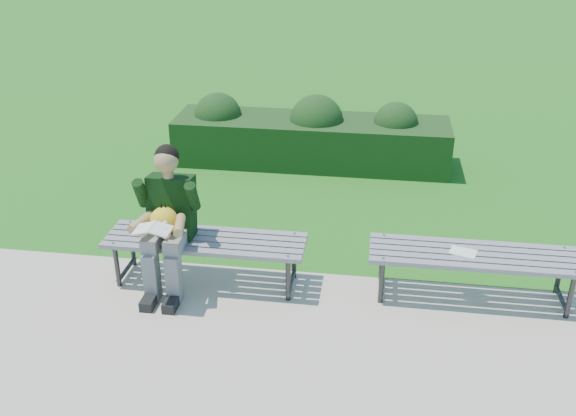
{
  "coord_description": "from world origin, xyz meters",
  "views": [
    {
      "loc": [
        0.95,
        -5.16,
        3.23
      ],
      "look_at": [
        0.22,
        -0.17,
        0.77
      ],
      "focal_mm": 40.0,
      "sensor_mm": 36.0,
      "label": 1
    }
  ],
  "objects_px": {
    "seated_boy": "(167,217)",
    "bench_left": "(205,244)",
    "bench_right": "(474,259)",
    "hedge": "(309,135)",
    "paper_sheet": "(463,252)"
  },
  "relations": [
    {
      "from": "seated_boy",
      "to": "bench_left",
      "type": "bearing_deg",
      "value": 17.56
    },
    {
      "from": "paper_sheet",
      "to": "bench_right",
      "type": "bearing_deg",
      "value": 0.0
    },
    {
      "from": "bench_left",
      "to": "bench_right",
      "type": "height_order",
      "value": "same"
    },
    {
      "from": "hedge",
      "to": "bench_left",
      "type": "height_order",
      "value": "hedge"
    },
    {
      "from": "bench_right",
      "to": "seated_boy",
      "type": "bearing_deg",
      "value": -176.19
    },
    {
      "from": "hedge",
      "to": "paper_sheet",
      "type": "distance_m",
      "value": 3.49
    },
    {
      "from": "hedge",
      "to": "paper_sheet",
      "type": "bearing_deg",
      "value": -60.91
    },
    {
      "from": "hedge",
      "to": "seated_boy",
      "type": "xyz_separation_m",
      "value": [
        -0.87,
        -3.22,
        0.34
      ]
    },
    {
      "from": "hedge",
      "to": "paper_sheet",
      "type": "relative_size",
      "value": 13.9
    },
    {
      "from": "hedge",
      "to": "bench_left",
      "type": "xyz_separation_m",
      "value": [
        -0.57,
        -3.13,
        0.04
      ]
    },
    {
      "from": "bench_right",
      "to": "seated_boy",
      "type": "relative_size",
      "value": 1.37
    },
    {
      "from": "bench_left",
      "to": "paper_sheet",
      "type": "bearing_deg",
      "value": 2.09
    },
    {
      "from": "bench_right",
      "to": "seated_boy",
      "type": "distance_m",
      "value": 2.69
    },
    {
      "from": "bench_right",
      "to": "paper_sheet",
      "type": "bearing_deg",
      "value": -180.0
    },
    {
      "from": "hedge",
      "to": "paper_sheet",
      "type": "height_order",
      "value": "hedge"
    }
  ]
}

